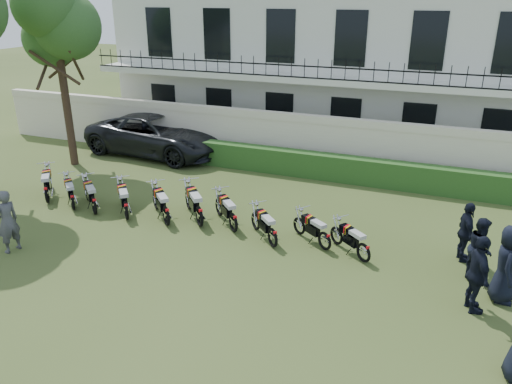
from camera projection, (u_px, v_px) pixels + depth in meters
The scene contains 21 objects.
ground at pixel (211, 255), 13.96m from camera, with size 100.00×100.00×0.00m, color #3A4B1E.
perimeter_wall at pixel (297, 141), 20.42m from camera, with size 30.00×0.35×2.30m.
hedge at pixel (315, 165), 19.64m from camera, with size 18.00×0.60×1.00m, color #264B1B.
building at pixel (335, 60), 24.62m from camera, with size 20.40×9.60×7.40m.
tree_west_near at pixel (55, 19), 19.16m from camera, with size 3.40×3.20×7.90m.
motorcycle_0 at pixel (46, 190), 17.19m from camera, with size 1.34×1.60×1.09m.
motorcycle_1 at pixel (72, 198), 16.66m from camera, with size 1.39×1.30×0.99m.
motorcycle_2 at pixel (94, 201), 16.31m from camera, with size 1.50×1.33×1.04m.
motorcycle_3 at pixel (126, 206), 15.89m from camera, with size 1.38×1.53×1.07m.
motorcycle_4 at pixel (166, 211), 15.51m from camera, with size 1.50×1.47×1.09m.
motorcycle_5 at pixel (199, 212), 15.42m from camera, with size 1.49×1.63×1.15m.
motorcycle_6 at pixel (233, 218), 15.09m from camera, with size 1.41×1.42×1.04m.
motorcycle_7 at pixel (273, 233), 14.20m from camera, with size 1.33×1.33×0.98m.
motorcycle_8 at pixel (325, 237), 14.05m from camera, with size 1.45×1.06×0.94m.
motorcycle_9 at pixel (364, 248), 13.41m from camera, with size 1.39×1.15×0.94m.
suv at pixel (157, 135), 22.38m from camera, with size 2.99×6.48×1.80m, color black.
inspector at pixel (7, 221), 13.85m from camera, with size 0.67×0.44×1.83m, color #545459.
officer_2 at pixel (478, 275), 11.18m from camera, with size 1.11×0.46×1.90m, color black.
officer_3 at pixel (508, 264), 11.58m from camera, with size 0.94×0.61×1.93m, color black.
officer_4 at pixel (480, 248), 12.65m from camera, with size 0.79×0.61×1.62m, color black.
officer_5 at pixel (466, 232), 13.37m from camera, with size 0.99×0.41×1.70m, color black.
Camera 1 is at (5.74, -10.96, 6.82)m, focal length 35.00 mm.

